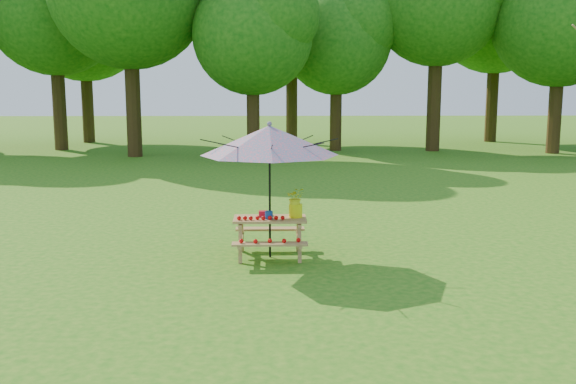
{
  "coord_description": "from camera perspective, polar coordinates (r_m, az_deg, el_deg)",
  "views": [
    {
      "loc": [
        -1.02,
        -5.7,
        2.79
      ],
      "look_at": [
        -0.76,
        4.69,
        1.1
      ],
      "focal_mm": 40.0,
      "sensor_mm": 36.0,
      "label": 1
    }
  ],
  "objects": [
    {
      "name": "flower_bucket",
      "position": [
        10.59,
        0.68,
        -0.84
      ],
      "size": [
        0.32,
        0.28,
        0.5
      ],
      "color": "#EBEA0C",
      "rests_on": "picnic_table"
    },
    {
      "name": "tomatoes_row",
      "position": [
        10.42,
        -2.45,
        -2.31
      ],
      "size": [
        0.77,
        0.13,
        0.07
      ],
      "primitive_type": null,
      "color": "red",
      "rests_on": "picnic_table"
    },
    {
      "name": "ground",
      "position": [
        6.43,
        8.2,
        -16.57
      ],
      "size": [
        120.0,
        120.0,
        0.0
      ],
      "primitive_type": "plane",
      "color": "#206A14",
      "rests_on": "ground"
    },
    {
      "name": "produce_bins",
      "position": [
        10.62,
        -1.93,
        -2.0
      ],
      "size": [
        0.24,
        0.42,
        0.13
      ],
      "color": "red",
      "rests_on": "picnic_table"
    },
    {
      "name": "picnic_table",
      "position": [
        10.67,
        -1.62,
        -4.11
      ],
      "size": [
        1.2,
        1.32,
        0.67
      ],
      "color": "#AB7B4D",
      "rests_on": "ground"
    },
    {
      "name": "patio_umbrella",
      "position": [
        10.42,
        -1.65,
        4.61
      ],
      "size": [
        2.35,
        2.35,
        2.26
      ],
      "color": "black",
      "rests_on": "ground"
    }
  ]
}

